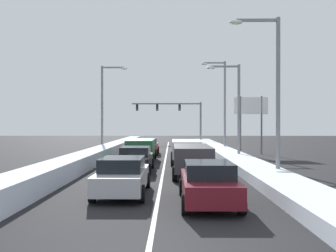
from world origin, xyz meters
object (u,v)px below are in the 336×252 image
street_lamp_right_far (222,98)px  street_lamp_left_mid (106,101)px  sedan_black_center_lane_second (136,159)px  suv_white_right_lane_third (186,150)px  suv_charcoal_right_lane_second (192,158)px  sedan_tan_right_lane_fourth (186,147)px  street_lamp_right_mid (234,102)px  traffic_light_gantry (176,112)px  sedan_red_center_lane_fourth (148,146)px  street_lamp_right_near (271,82)px  roadside_sign_right (251,112)px  sedan_maroon_right_lane_nearest (208,183)px  suv_green_center_lane_third (141,148)px  sedan_silver_center_lane_nearest (123,176)px

street_lamp_right_far → street_lamp_left_mid: (-11.87, -2.17, -0.42)m
sedan_black_center_lane_second → street_lamp_right_far: street_lamp_right_far is taller
suv_white_right_lane_third → sedan_black_center_lane_second: (-3.16, -4.41, -0.25)m
suv_charcoal_right_lane_second → sedan_tan_right_lane_fourth: 12.71m
street_lamp_right_mid → suv_charcoal_right_lane_second: bearing=-113.6°
suv_charcoal_right_lane_second → suv_white_right_lane_third: 6.17m
traffic_light_gantry → street_lamp_right_far: size_ratio=1.12×
sedan_red_center_lane_fourth → traffic_light_gantry: 21.22m
sedan_black_center_lane_second → street_lamp_right_near: bearing=-19.1°
suv_charcoal_right_lane_second → street_lamp_right_far: street_lamp_right_far is taller
suv_white_right_lane_third → roadside_sign_right: roadside_sign_right is taller
sedan_maroon_right_lane_nearest → traffic_light_gantry: 41.74m
sedan_black_center_lane_second → sedan_tan_right_lane_fourth: bearing=72.8°
street_lamp_right_far → suv_green_center_lane_third: bearing=-126.8°
sedan_red_center_lane_fourth → traffic_light_gantry: bearing=81.9°
street_lamp_right_far → sedan_silver_center_lane_nearest: bearing=-107.3°
street_lamp_right_mid → street_lamp_right_far: 9.54m
suv_charcoal_right_lane_second → traffic_light_gantry: bearing=90.7°
sedan_black_center_lane_second → suv_green_center_lane_third: bearing=91.9°
sedan_maroon_right_lane_nearest → suv_white_right_lane_third: 12.95m
traffic_light_gantry → street_lamp_right_near: 35.84m
sedan_tan_right_lane_fourth → sedan_red_center_lane_fourth: 3.79m
sedan_silver_center_lane_nearest → street_lamp_right_near: 9.40m
street_lamp_right_near → street_lamp_right_mid: (-0.30, 9.48, -0.46)m
suv_charcoal_right_lane_second → street_lamp_right_mid: (3.80, 8.71, 3.54)m
sedan_maroon_right_lane_nearest → sedan_silver_center_lane_nearest: (-3.28, 1.68, 0.00)m
suv_white_right_lane_third → sedan_black_center_lane_second: 5.43m
suv_white_right_lane_third → street_lamp_right_far: (4.26, 12.02, 4.55)m
sedan_silver_center_lane_nearest → sedan_maroon_right_lane_nearest: bearing=-27.1°
suv_green_center_lane_third → sedan_red_center_lane_fourth: size_ratio=1.09×
sedan_maroon_right_lane_nearest → street_lamp_left_mid: 24.52m
suv_white_right_lane_third → sedan_tan_right_lane_fourth: (0.24, 6.54, -0.25)m
sedan_tan_right_lane_fourth → roadside_sign_right: bearing=15.6°
sedan_maroon_right_lane_nearest → suv_green_center_lane_third: (-3.66, 14.79, 0.25)m
street_lamp_right_far → suv_white_right_lane_third: bearing=-109.5°
sedan_black_center_lane_second → traffic_light_gantry: bearing=85.1°
suv_charcoal_right_lane_second → sedan_tan_right_lane_fourth: suv_charcoal_right_lane_second is taller
street_lamp_right_far → street_lamp_left_mid: bearing=-169.7°
roadside_sign_right → street_lamp_left_mid: bearing=173.7°
sedan_black_center_lane_second → street_lamp_right_mid: street_lamp_right_mid is taller
suv_charcoal_right_lane_second → street_lamp_left_mid: street_lamp_left_mid is taller
suv_green_center_lane_third → sedan_red_center_lane_fourth: bearing=89.1°
sedan_silver_center_lane_nearest → suv_white_right_lane_third: bearing=75.1°
street_lamp_right_far → street_lamp_right_near: bearing=-90.2°
sedan_tan_right_lane_fourth → street_lamp_right_near: bearing=-73.7°
sedan_black_center_lane_second → street_lamp_right_mid: 10.59m
street_lamp_left_mid → street_lamp_right_mid: bearing=-32.5°
sedan_silver_center_lane_nearest → sedan_tan_right_lane_fourth: bearing=79.7°
street_lamp_right_mid → roadside_sign_right: size_ratio=1.37×
suv_charcoal_right_lane_second → sedan_tan_right_lane_fourth: bearing=89.3°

